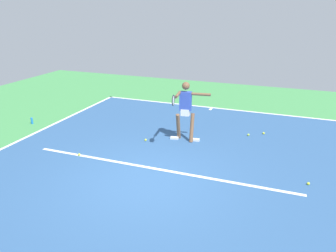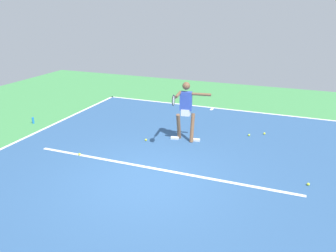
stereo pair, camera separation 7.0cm
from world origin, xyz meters
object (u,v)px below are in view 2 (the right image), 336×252
(tennis_ball_by_sideline, at_px, (308,184))
(water_bottle, at_px, (33,120))
(tennis_player, at_px, (186,108))
(tennis_ball_centre_court, at_px, (249,135))
(tennis_ball_near_service_line, at_px, (79,154))
(tennis_ball_far_corner, at_px, (146,140))
(tennis_ball_near_player, at_px, (264,134))

(tennis_ball_by_sideline, bearing_deg, water_bottle, -6.98)
(tennis_player, bearing_deg, tennis_ball_by_sideline, 148.21)
(tennis_player, distance_m, tennis_ball_centre_court, 2.26)
(tennis_ball_by_sideline, distance_m, tennis_ball_near_service_line, 5.78)
(tennis_ball_far_corner, relative_size, tennis_ball_centre_court, 1.00)
(tennis_ball_centre_court, bearing_deg, tennis_ball_far_corner, 28.47)
(tennis_player, xyz_separation_m, tennis_ball_near_player, (-2.15, -1.38, -0.99))
(tennis_ball_near_service_line, xyz_separation_m, water_bottle, (3.02, -1.60, 0.08))
(tennis_ball_near_service_line, xyz_separation_m, tennis_ball_centre_court, (-4.05, -3.11, 0.00))
(tennis_player, distance_m, tennis_ball_far_corner, 1.54)
(tennis_ball_near_service_line, bearing_deg, tennis_player, -138.64)
(tennis_ball_near_player, bearing_deg, tennis_player, 32.58)
(tennis_ball_near_player, bearing_deg, tennis_ball_centre_court, 36.01)
(tennis_player, xyz_separation_m, tennis_ball_centre_court, (-1.73, -1.07, -0.99))
(tennis_ball_far_corner, relative_size, tennis_ball_near_service_line, 1.00)
(tennis_ball_far_corner, bearing_deg, tennis_ball_by_sideline, 166.81)
(tennis_ball_near_service_line, bearing_deg, tennis_ball_far_corner, -127.98)
(tennis_ball_near_player, relative_size, tennis_ball_centre_court, 1.00)
(tennis_ball_near_service_line, bearing_deg, tennis_ball_by_sideline, -174.75)
(tennis_player, xyz_separation_m, tennis_ball_far_corner, (1.08, 0.46, -0.99))
(tennis_ball_by_sideline, xyz_separation_m, tennis_ball_far_corner, (4.52, -1.06, 0.00))
(tennis_ball_far_corner, bearing_deg, tennis_ball_near_service_line, 52.02)
(tennis_player, relative_size, water_bottle, 8.14)
(tennis_player, bearing_deg, tennis_ball_centre_court, -156.27)
(tennis_ball_far_corner, bearing_deg, tennis_player, -157.10)
(tennis_ball_near_service_line, distance_m, water_bottle, 3.42)
(tennis_player, height_order, tennis_ball_far_corner, tennis_player)
(tennis_ball_near_player, xyz_separation_m, water_bottle, (7.50, 1.82, 0.08))
(tennis_ball_by_sideline, height_order, tennis_ball_centre_court, same)
(tennis_ball_far_corner, distance_m, tennis_ball_near_service_line, 2.01)
(tennis_ball_centre_court, bearing_deg, water_bottle, 12.04)
(tennis_ball_near_service_line, relative_size, tennis_ball_centre_court, 1.00)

